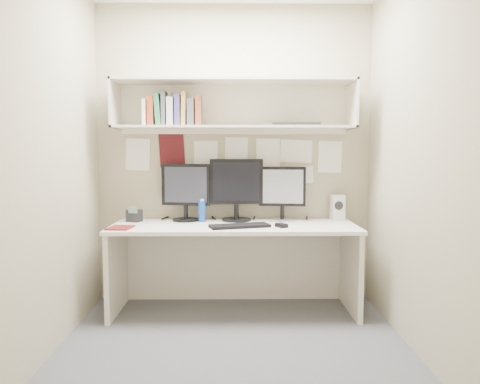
{
  "coord_description": "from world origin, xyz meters",
  "views": [
    {
      "loc": [
        0.01,
        -3.15,
        1.33
      ],
      "look_at": [
        0.04,
        0.35,
        1.02
      ],
      "focal_mm": 35.0,
      "sensor_mm": 36.0,
      "label": 1
    }
  ],
  "objects_px": {
    "monitor_right": "(282,191)",
    "monitor_left": "(186,190)",
    "monitor_center": "(236,188)",
    "desk": "(234,268)",
    "keyboard": "(240,226)",
    "speaker": "(337,207)",
    "maroon_notebook": "(120,228)",
    "desk_phone": "(134,215)"
  },
  "relations": [
    {
      "from": "monitor_left",
      "to": "desk_phone",
      "type": "height_order",
      "value": "monitor_left"
    },
    {
      "from": "desk",
      "to": "monitor_center",
      "type": "distance_m",
      "value": 0.69
    },
    {
      "from": "desk",
      "to": "monitor_center",
      "type": "height_order",
      "value": "monitor_center"
    },
    {
      "from": "speaker",
      "to": "maroon_notebook",
      "type": "bearing_deg",
      "value": -171.41
    },
    {
      "from": "keyboard",
      "to": "desk_phone",
      "type": "xyz_separation_m",
      "value": [
        -0.9,
        0.31,
        0.04
      ]
    },
    {
      "from": "desk",
      "to": "maroon_notebook",
      "type": "height_order",
      "value": "maroon_notebook"
    },
    {
      "from": "desk",
      "to": "monitor_left",
      "type": "relative_size",
      "value": 4.06
    },
    {
      "from": "keyboard",
      "to": "monitor_center",
      "type": "bearing_deg",
      "value": 77.26
    },
    {
      "from": "monitor_right",
      "to": "speaker",
      "type": "xyz_separation_m",
      "value": [
        0.49,
        0.04,
        -0.15
      ]
    },
    {
      "from": "desk",
      "to": "keyboard",
      "type": "xyz_separation_m",
      "value": [
        0.04,
        -0.15,
        0.38
      ]
    },
    {
      "from": "monitor_right",
      "to": "speaker",
      "type": "distance_m",
      "value": 0.51
    },
    {
      "from": "monitor_left",
      "to": "speaker",
      "type": "xyz_separation_m",
      "value": [
        1.32,
        0.04,
        -0.16
      ]
    },
    {
      "from": "monitor_center",
      "to": "monitor_left",
      "type": "bearing_deg",
      "value": 175.93
    },
    {
      "from": "monitor_center",
      "to": "keyboard",
      "type": "distance_m",
      "value": 0.46
    },
    {
      "from": "monitor_center",
      "to": "keyboard",
      "type": "bearing_deg",
      "value": -90.19
    },
    {
      "from": "monitor_center",
      "to": "speaker",
      "type": "height_order",
      "value": "monitor_center"
    },
    {
      "from": "keyboard",
      "to": "monitor_left",
      "type": "bearing_deg",
      "value": 125.02
    },
    {
      "from": "desk",
      "to": "desk_phone",
      "type": "height_order",
      "value": "desk_phone"
    },
    {
      "from": "monitor_right",
      "to": "desk_phone",
      "type": "xyz_separation_m",
      "value": [
        -1.27,
        -0.05,
        -0.2
      ]
    },
    {
      "from": "monitor_right",
      "to": "keyboard",
      "type": "distance_m",
      "value": 0.58
    },
    {
      "from": "speaker",
      "to": "maroon_notebook",
      "type": "relative_size",
      "value": 1.02
    },
    {
      "from": "monitor_left",
      "to": "monitor_center",
      "type": "xyz_separation_m",
      "value": [
        0.44,
        -0.0,
        0.02
      ]
    },
    {
      "from": "speaker",
      "to": "monitor_left",
      "type": "bearing_deg",
      "value": 176.31
    },
    {
      "from": "monitor_center",
      "to": "monitor_right",
      "type": "bearing_deg",
      "value": -4.03
    },
    {
      "from": "monitor_right",
      "to": "monitor_left",
      "type": "bearing_deg",
      "value": -172.56
    },
    {
      "from": "keyboard",
      "to": "speaker",
      "type": "distance_m",
      "value": 0.96
    },
    {
      "from": "monitor_center",
      "to": "keyboard",
      "type": "height_order",
      "value": "monitor_center"
    },
    {
      "from": "monitor_center",
      "to": "desk",
      "type": "bearing_deg",
      "value": -99.08
    },
    {
      "from": "monitor_center",
      "to": "desk_phone",
      "type": "relative_size",
      "value": 3.87
    },
    {
      "from": "speaker",
      "to": "maroon_notebook",
      "type": "distance_m",
      "value": 1.85
    },
    {
      "from": "monitor_left",
      "to": "monitor_right",
      "type": "height_order",
      "value": "monitor_left"
    },
    {
      "from": "desk",
      "to": "monitor_right",
      "type": "relative_size",
      "value": 4.29
    },
    {
      "from": "monitor_center",
      "to": "speaker",
      "type": "xyz_separation_m",
      "value": [
        0.89,
        0.04,
        -0.18
      ]
    },
    {
      "from": "monitor_left",
      "to": "maroon_notebook",
      "type": "distance_m",
      "value": 0.67
    },
    {
      "from": "keyboard",
      "to": "monitor_right",
      "type": "bearing_deg",
      "value": 27.79
    },
    {
      "from": "desk_phone",
      "to": "monitor_right",
      "type": "bearing_deg",
      "value": 22.74
    },
    {
      "from": "monitor_center",
      "to": "monitor_right",
      "type": "distance_m",
      "value": 0.4
    },
    {
      "from": "desk",
      "to": "monitor_center",
      "type": "relative_size",
      "value": 3.75
    },
    {
      "from": "desk_phone",
      "to": "monitor_left",
      "type": "bearing_deg",
      "value": 27.27
    },
    {
      "from": "monitor_center",
      "to": "desk_phone",
      "type": "xyz_separation_m",
      "value": [
        -0.87,
        -0.05,
        -0.23
      ]
    },
    {
      "from": "maroon_notebook",
      "to": "desk_phone",
      "type": "bearing_deg",
      "value": 91.43
    },
    {
      "from": "monitor_left",
      "to": "monitor_center",
      "type": "distance_m",
      "value": 0.44
    }
  ]
}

